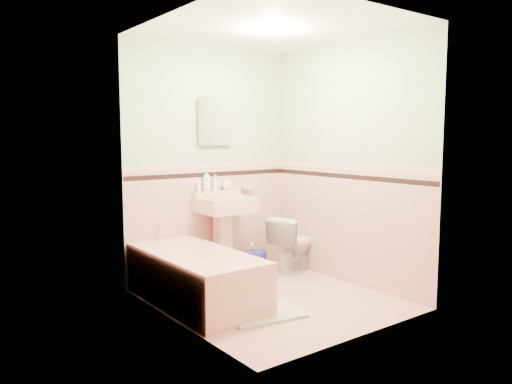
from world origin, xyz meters
TOP-DOWN VIEW (x-y plane):
  - floor at (0.00, 0.00)m, footprint 2.20×2.20m
  - ceiling at (0.00, 0.00)m, footprint 2.20×2.20m
  - wall_back at (0.00, 1.10)m, footprint 2.50×0.00m
  - wall_front at (0.00, -1.10)m, footprint 2.50×0.00m
  - wall_left at (-1.00, 0.00)m, footprint 0.00×2.50m
  - wall_right at (1.00, 0.00)m, footprint 0.00×2.50m
  - wainscot_back at (0.00, 1.09)m, footprint 2.00×0.00m
  - wainscot_front at (0.00, -1.09)m, footprint 2.00×0.00m
  - wainscot_left at (-0.99, 0.00)m, footprint 0.00×2.20m
  - wainscot_right at (0.99, 0.00)m, footprint 0.00×2.20m
  - accent_back at (0.00, 1.08)m, footprint 2.00×0.00m
  - accent_front at (0.00, -1.08)m, footprint 2.00×0.00m
  - accent_left at (-0.98, 0.00)m, footprint 0.00×2.20m
  - accent_right at (0.98, 0.00)m, footprint 0.00×2.20m
  - cap_back at (0.00, 1.08)m, footprint 2.00×0.00m
  - cap_front at (0.00, -1.08)m, footprint 2.00×0.00m
  - cap_left at (-0.98, 0.00)m, footprint 0.00×2.20m
  - cap_right at (0.98, 0.00)m, footprint 0.00×2.20m
  - bathtub at (-0.63, 0.33)m, footprint 0.70×1.50m
  - tub_faucet at (-0.63, 1.05)m, footprint 0.04×0.12m
  - sink at (0.05, 0.86)m, footprint 0.56×0.48m
  - sink_faucet at (0.05, 1.00)m, footprint 0.02×0.02m
  - medicine_cabinet at (0.05, 1.07)m, footprint 0.37×0.04m
  - soap_dish at (0.47, 1.06)m, footprint 0.12×0.07m
  - soap_bottle_left at (-0.08, 1.04)m, footprint 0.10×0.11m
  - soap_bottle_mid at (0.03, 1.04)m, footprint 0.09×0.09m
  - soap_bottle_right at (0.18, 1.04)m, footprint 0.15×0.15m
  - tube at (-0.17, 1.04)m, footprint 0.04×0.04m
  - toilet at (0.82, 0.63)m, footprint 0.70×0.51m
  - bucket at (0.46, 0.86)m, footprint 0.29×0.29m
  - bath_mat at (-0.33, -0.30)m, footprint 0.72×0.54m
  - shoe at (-0.39, -0.19)m, footprint 0.15×0.08m

SIDE VIEW (x-z plane):
  - floor at x=0.00m, z-range 0.00..0.00m
  - bath_mat at x=-0.33m, z-range 0.00..0.03m
  - shoe at x=-0.39m, z-range 0.03..0.08m
  - bucket at x=0.46m, z-range 0.00..0.24m
  - bathtub at x=-0.63m, z-range 0.00..0.45m
  - toilet at x=0.82m, z-range 0.00..0.64m
  - sink at x=0.05m, z-range 0.00..0.89m
  - wainscot_back at x=0.00m, z-range -0.40..1.60m
  - wainscot_front at x=0.00m, z-range -0.40..1.60m
  - wainscot_left at x=-0.99m, z-range -0.50..1.70m
  - wainscot_right at x=0.99m, z-range -0.50..1.70m
  - tub_faucet at x=-0.63m, z-range 0.61..0.65m
  - sink_faucet at x=0.05m, z-range 0.90..1.00m
  - soap_dish at x=0.47m, z-range 0.93..0.97m
  - tube at x=-0.17m, z-range 0.95..1.07m
  - soap_bottle_right at x=0.18m, z-range 0.95..1.09m
  - soap_bottle_mid at x=0.03m, z-range 0.95..1.12m
  - soap_bottle_left at x=-0.08m, z-range 0.95..1.18m
  - accent_left at x=-0.98m, z-range 0.02..2.22m
  - accent_right at x=0.98m, z-range 0.02..2.22m
  - accent_back at x=0.00m, z-range 0.12..2.12m
  - accent_front at x=0.00m, z-range 0.12..2.12m
  - cap_back at x=0.00m, z-range 0.22..2.22m
  - cap_front at x=0.00m, z-range 0.22..2.22m
  - cap_left at x=-0.98m, z-range 0.12..2.32m
  - cap_right at x=0.98m, z-range 0.12..2.32m
  - wall_back at x=0.00m, z-range 0.00..2.50m
  - wall_front at x=0.00m, z-range 0.00..2.50m
  - wall_left at x=-1.00m, z-range 0.00..2.50m
  - wall_right at x=1.00m, z-range 0.00..2.50m
  - medicine_cabinet at x=0.05m, z-range 1.47..1.93m
  - ceiling at x=0.00m, z-range 2.50..2.50m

